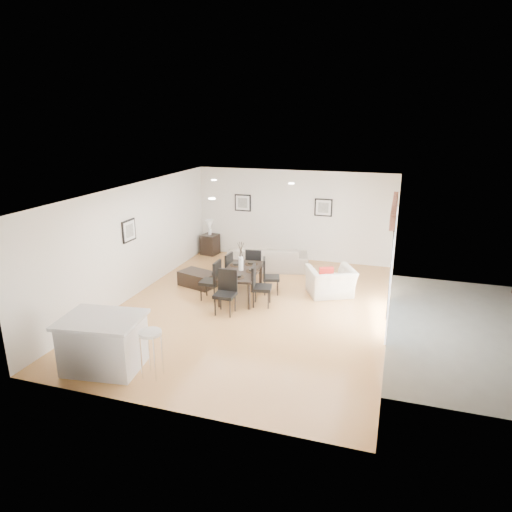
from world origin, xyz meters
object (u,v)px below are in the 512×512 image
(dining_chair_enear, at_px, (258,283))
(dining_chair_efar, at_px, (268,274))
(dining_table, at_px, (241,273))
(bar_stool, at_px, (151,338))
(kitchen_island, at_px, (104,343))
(dining_chair_wnear, at_px, (213,278))
(side_table, at_px, (210,244))
(dining_chair_foot, at_px, (254,264))
(sofa, at_px, (267,258))
(dining_chair_head, at_px, (226,289))
(coffee_table, at_px, (198,279))
(armchair, at_px, (331,282))
(dining_chair_wfar, at_px, (225,269))

(dining_chair_enear, height_order, dining_chair_efar, dining_chair_enear)
(dining_table, height_order, bar_stool, bar_stool)
(dining_chair_efar, height_order, kitchen_island, kitchen_island)
(dining_chair_enear, relative_size, dining_chair_efar, 1.08)
(dining_chair_wnear, relative_size, side_table, 1.53)
(dining_chair_enear, xyz_separation_m, dining_chair_foot, (-0.55, 1.41, -0.03))
(sofa, xyz_separation_m, dining_chair_foot, (-0.02, -1.15, 0.18))
(dining_chair_wnear, bearing_deg, dining_chair_head, 43.12)
(dining_table, xyz_separation_m, dining_chair_wnear, (-0.56, -0.40, -0.06))
(dining_chair_efar, relative_size, side_table, 1.42)
(dining_table, xyz_separation_m, bar_stool, (-0.23, -3.84, 0.11))
(sofa, bearing_deg, coffee_table, 39.46)
(side_table, bearing_deg, dining_chair_enear, -52.28)
(dining_chair_enear, bearing_deg, sofa, 1.58)
(sofa, distance_m, armchair, 2.48)
(sofa, distance_m, bar_stool, 6.00)
(coffee_table, bearing_deg, dining_chair_enear, -5.22)
(dining_chair_head, bearing_deg, dining_chair_wfar, 111.05)
(dining_chair_efar, xyz_separation_m, bar_stool, (-0.80, -4.22, 0.21))
(dining_chair_enear, bearing_deg, dining_table, 43.21)
(bar_stool, bearing_deg, side_table, 105.32)
(dining_chair_wfar, bearing_deg, side_table, -146.91)
(kitchen_island, bearing_deg, coffee_table, 84.21)
(dining_chair_head, bearing_deg, dining_chair_foot, 88.67)
(sofa, distance_m, side_table, 2.33)
(dining_chair_wnear, xyz_separation_m, dining_chair_enear, (1.12, -0.02, 0.00))
(armchair, bearing_deg, dining_chair_wfar, -19.13)
(dining_chair_enear, bearing_deg, dining_chair_foot, 11.19)
(dining_chair_wfar, height_order, dining_chair_enear, dining_chair_enear)
(side_table, bearing_deg, bar_stool, -74.68)
(dining_chair_wnear, relative_size, bar_stool, 1.16)
(coffee_table, height_order, side_table, side_table)
(bar_stool, bearing_deg, armchair, 63.32)
(sofa, relative_size, kitchen_island, 1.56)
(dining_chair_enear, xyz_separation_m, coffee_table, (-1.87, 0.75, -0.35))
(armchair, relative_size, coffee_table, 1.14)
(armchair, xyz_separation_m, dining_chair_head, (-2.06, -1.72, 0.20))
(dining_table, bearing_deg, bar_stool, -100.13)
(sofa, height_order, armchair, armchair)
(sofa, relative_size, dining_chair_foot, 2.48)
(dining_chair_wfar, xyz_separation_m, kitchen_island, (-0.61, -4.23, -0.04))
(sofa, relative_size, dining_chair_wfar, 2.48)
(dining_chair_head, distance_m, coffee_table, 1.89)
(armchair, bearing_deg, kitchen_island, 28.47)
(dining_chair_wnear, bearing_deg, dining_chair_efar, 124.20)
(dining_chair_foot, distance_m, coffee_table, 1.51)
(armchair, relative_size, dining_chair_enear, 1.10)
(dining_chair_head, bearing_deg, coffee_table, 133.65)
(sofa, xyz_separation_m, dining_chair_head, (-0.03, -3.13, 0.21))
(coffee_table, xyz_separation_m, kitchen_island, (0.14, -4.17, 0.29))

